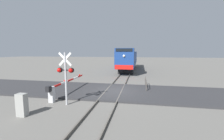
{
  "coord_description": "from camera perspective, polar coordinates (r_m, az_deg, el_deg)",
  "views": [
    {
      "loc": [
        2.32,
        -13.34,
        3.74
      ],
      "look_at": [
        -0.8,
        3.41,
        1.61
      ],
      "focal_mm": 24.26,
      "sensor_mm": 36.0,
      "label": 1
    }
  ],
  "objects": [
    {
      "name": "ground_plane",
      "position": [
        14.05,
        0.68,
        -8.3
      ],
      "size": [
        160.0,
        160.0,
        0.0
      ],
      "primitive_type": "plane",
      "color": "#605E59"
    },
    {
      "name": "rail_track_left",
      "position": [
        14.17,
        -2.2,
        -7.86
      ],
      "size": [
        0.08,
        80.0,
        0.15
      ],
      "primitive_type": "cube",
      "color": "#59544C",
      "rests_on": "ground_plane"
    },
    {
      "name": "rail_track_right",
      "position": [
        13.93,
        3.62,
        -8.13
      ],
      "size": [
        0.08,
        80.0,
        0.15
      ],
      "primitive_type": "cube",
      "color": "#59544C",
      "rests_on": "ground_plane"
    },
    {
      "name": "road_surface",
      "position": [
        14.03,
        0.68,
        -8.02
      ],
      "size": [
        36.0,
        5.77,
        0.14
      ],
      "primitive_type": "cube",
      "color": "#2D2D30",
      "rests_on": "ground_plane"
    },
    {
      "name": "locomotive",
      "position": [
        30.12,
        6.14,
        4.12
      ],
      "size": [
        2.85,
        16.79,
        4.18
      ],
      "color": "black",
      "rests_on": "ground_plane"
    },
    {
      "name": "crossing_signal",
      "position": [
        10.79,
        -17.13,
        -1.15
      ],
      "size": [
        1.18,
        0.33,
        3.67
      ],
      "color": "#ADADB2",
      "rests_on": "ground_plane"
    },
    {
      "name": "crossing_gate",
      "position": [
        12.73,
        -19.68,
        -6.57
      ],
      "size": [
        0.36,
        6.44,
        1.29
      ],
      "color": "silver",
      "rests_on": "ground_plane"
    },
    {
      "name": "utility_cabinet",
      "position": [
        10.33,
        -30.82,
        -11.23
      ],
      "size": [
        0.54,
        0.4,
        1.33
      ],
      "primitive_type": "cube",
      "color": "#999993",
      "rests_on": "ground_plane"
    },
    {
      "name": "guard_railing",
      "position": [
        15.63,
        12.62,
        -4.51
      ],
      "size": [
        0.08,
        3.12,
        0.95
      ],
      "color": "#4C4742",
      "rests_on": "ground_plane"
    }
  ]
}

